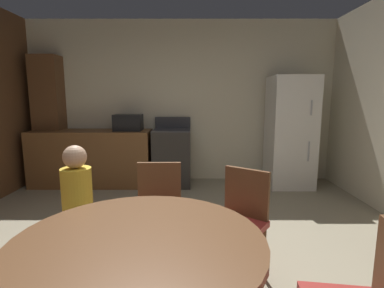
{
  "coord_description": "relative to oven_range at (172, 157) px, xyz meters",
  "views": [
    {
      "loc": [
        0.18,
        -2.05,
        1.44
      ],
      "look_at": [
        0.18,
        1.03,
        0.94
      ],
      "focal_mm": 27.28,
      "sensor_mm": 36.0,
      "label": 1
    }
  ],
  "objects": [
    {
      "name": "kitchen_counter",
      "position": [
        -1.31,
        -0.0,
        -0.02
      ],
      "size": [
        1.92,
        0.6,
        0.9
      ],
      "primitive_type": "cube",
      "color": "brown",
      "rests_on": "ground"
    },
    {
      "name": "chair_north",
      "position": [
        0.04,
        -2.31,
        0.03
      ],
      "size": [
        0.41,
        0.41,
        0.87
      ],
      "rotation": [
        0.0,
        0.0,
        4.74
      ],
      "color": "brown",
      "rests_on": "ground"
    },
    {
      "name": "ground_plane",
      "position": [
        0.15,
        -2.64,
        -0.47
      ],
      "size": [
        14.0,
        14.0,
        0.0
      ],
      "primitive_type": "plane",
      "color": "gray"
    },
    {
      "name": "pantry_column",
      "position": [
        -2.05,
        0.18,
        0.58
      ],
      "size": [
        0.44,
        0.36,
        2.1
      ],
      "primitive_type": "cube",
      "color": "brown",
      "rests_on": "ground"
    },
    {
      "name": "chair_northeast",
      "position": [
        0.7,
        -2.52,
        0.03
      ],
      "size": [
        0.56,
        0.56,
        0.87
      ],
      "rotation": [
        0.0,
        0.0,
        4.08
      ],
      "color": "brown",
      "rests_on": "ground"
    },
    {
      "name": "refrigerator",
      "position": [
        1.9,
        -0.05,
        0.41
      ],
      "size": [
        0.68,
        0.68,
        1.76
      ],
      "color": "white",
      "rests_on": "ground"
    },
    {
      "name": "oven_range",
      "position": [
        0.0,
        0.0,
        0.0
      ],
      "size": [
        0.6,
        0.6,
        1.1
      ],
      "color": "#2D2B28",
      "rests_on": "ground"
    },
    {
      "name": "person_child",
      "position": [
        -0.53,
        -2.61,
        0.11
      ],
      "size": [
        0.31,
        0.31,
        1.09
      ],
      "rotation": [
        0.0,
        0.0,
        5.38
      ],
      "color": "#665B51",
      "rests_on": "ground"
    },
    {
      "name": "microwave",
      "position": [
        -0.7,
        -0.0,
        0.56
      ],
      "size": [
        0.44,
        0.32,
        0.26
      ],
      "primitive_type": "cube",
      "color": "black",
      "rests_on": "kitchen_counter"
    },
    {
      "name": "wall_back",
      "position": [
        0.15,
        0.4,
        0.88
      ],
      "size": [
        5.43,
        0.12,
        2.7
      ],
      "primitive_type": "cube",
      "color": "beige",
      "rests_on": "ground"
    },
    {
      "name": "dining_table",
      "position": [
        0.07,
        -3.37,
        0.14
      ],
      "size": [
        1.23,
        1.23,
        0.76
      ],
      "color": "brown",
      "rests_on": "ground"
    }
  ]
}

